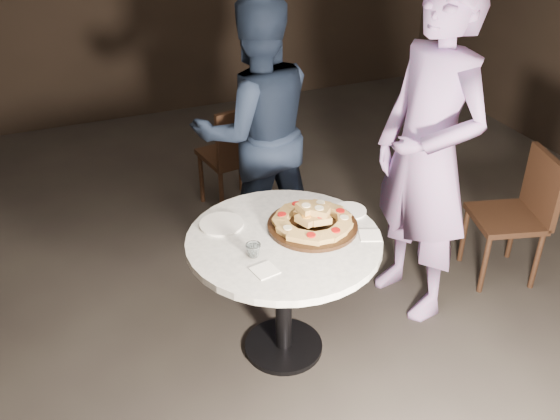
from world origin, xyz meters
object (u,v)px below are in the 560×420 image
serving_board (312,226)px  table (284,260)px  diner_navy (256,131)px  focaccia_pile (313,219)px  chair_far (236,151)px  water_glass (253,250)px  chair_right (521,208)px  diner_teal (428,156)px

serving_board → table: bearing=-168.6°
table → serving_board: size_ratio=2.68×
diner_navy → focaccia_pile: bearing=89.3°
chair_far → focaccia_pile: bearing=77.7°
serving_board → focaccia_pile: focaccia_pile is taller
serving_board → water_glass: water_glass is taller
serving_board → focaccia_pile: (-0.00, 0.00, 0.04)m
table → diner_navy: (0.23, 1.00, 0.24)m
chair_right → serving_board: bearing=-72.4°
water_glass → diner_navy: size_ratio=0.04×
table → chair_right: 1.58m
focaccia_pile → diner_navy: diner_navy is taller
serving_board → focaccia_pile: size_ratio=1.12×
table → focaccia_pile: (0.17, 0.03, 0.18)m
table → focaccia_pile: size_ratio=3.01×
chair_right → diner_navy: 1.66m
chair_right → diner_teal: (-0.71, 0.02, 0.47)m
table → focaccia_pile: focaccia_pile is taller
chair_far → diner_navy: 0.58m
diner_navy → diner_teal: bearing=128.6°
water_glass → diner_navy: 1.17m
chair_far → diner_navy: diner_navy is taller
chair_far → chair_right: (1.33, -1.38, -0.01)m
chair_right → chair_far: bearing=-120.8°
table → chair_far: (0.25, 1.47, -0.10)m
focaccia_pile → diner_teal: 0.72m
chair_far → chair_right: 1.91m
table → focaccia_pile: bearing=11.5°
focaccia_pile → chair_far: (0.08, 1.43, -0.29)m
table → diner_teal: (0.86, 0.11, 0.36)m
serving_board → diner_navy: bearing=86.0°
water_glass → diner_teal: 1.09m
focaccia_pile → table: bearing=-168.5°
focaccia_pile → chair_right: bearing=2.2°
serving_board → chair_right: (1.41, 0.05, -0.25)m
focaccia_pile → serving_board: bearing=-89.8°
diner_navy → serving_board: bearing=89.3°
water_glass → diner_navy: (0.42, 1.09, 0.08)m
table → water_glass: 0.27m
serving_board → diner_navy: 0.97m
chair_far → chair_right: chair_far is taller
serving_board → diner_teal: size_ratio=0.24×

